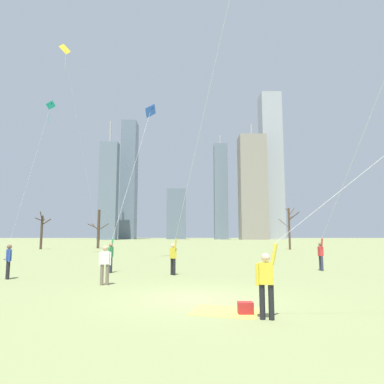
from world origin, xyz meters
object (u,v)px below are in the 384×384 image
at_px(kite_flyer_foreground_left_green, 186,201).
at_px(kite_flyer_far_back_blue, 124,208).
at_px(bystander_strolling_midfield, 105,263).
at_px(distant_kite_drifting_left_yellow, 67,64).
at_px(bare_tree_left_of_center, 42,230).
at_px(bare_tree_rightmost, 98,229).
at_px(kite_flyer_midfield_right_white, 340,205).
at_px(bare_tree_center, 289,226).
at_px(kite_flyer_midfield_left_purple, 360,200).
at_px(bystander_far_off_by_trees, 9,260).
at_px(distant_kite_high_overhead_teal, 47,118).
at_px(picnic_spot, 237,309).

bearing_deg(kite_flyer_foreground_left_green, kite_flyer_far_back_blue, 129.93).
bearing_deg(bystander_strolling_midfield, distant_kite_drifting_left_yellow, 115.87).
relative_size(kite_flyer_far_back_blue, bare_tree_left_of_center, 2.55).
bearing_deg(kite_flyer_far_back_blue, bare_tree_rightmost, 107.62).
height_order(kite_flyer_midfield_right_white, kite_flyer_far_back_blue, kite_flyer_midfield_right_white).
distance_m(kite_flyer_midfield_right_white, bare_tree_rightmost, 41.38).
relative_size(bystander_strolling_midfield, bare_tree_center, 0.27).
distance_m(kite_flyer_midfield_left_purple, bystander_far_off_by_trees, 15.29).
bearing_deg(bare_tree_rightmost, distant_kite_high_overhead_teal, -89.09).
relative_size(distant_kite_drifting_left_yellow, bare_tree_rightmost, 3.74).
relative_size(kite_flyer_midfield_left_purple, distant_kite_high_overhead_teal, 0.61).
distance_m(distant_kite_drifting_left_yellow, bare_tree_rightmost, 25.28).
xyz_separation_m(bystander_far_off_by_trees, bare_tree_left_of_center, (-12.72, 32.78, 1.88)).
bearing_deg(kite_flyer_midfield_left_purple, distant_kite_drifting_left_yellow, 123.36).
distance_m(kite_flyer_midfield_right_white, bystander_far_off_by_trees, 16.61).
bearing_deg(kite_flyer_far_back_blue, picnic_spot, -65.49).
relative_size(distant_kite_drifting_left_yellow, bare_tree_center, 3.69).
bearing_deg(kite_flyer_midfield_left_purple, bare_tree_left_of_center, 121.65).
bearing_deg(kite_flyer_foreground_left_green, bare_tree_left_of_center, 122.93).
bearing_deg(distant_kite_drifting_left_yellow, bystander_strolling_midfield, -64.13).
xyz_separation_m(kite_flyer_midfield_right_white, bystander_strolling_midfield, (-11.31, -2.88, -2.71)).
distance_m(distant_kite_high_overhead_teal, distant_kite_drifting_left_yellow, 7.30).
distance_m(kite_flyer_far_back_blue, distant_kite_high_overhead_teal, 16.86).
relative_size(kite_flyer_midfield_right_white, distant_kite_high_overhead_teal, 0.99).
bearing_deg(distant_kite_high_overhead_teal, picnic_spot, -55.75).
relative_size(bystander_far_off_by_trees, picnic_spot, 0.76).
bearing_deg(distant_kite_drifting_left_yellow, kite_flyer_far_back_blue, -54.97).
relative_size(kite_flyer_foreground_left_green, bare_tree_left_of_center, 2.90).
xyz_separation_m(kite_flyer_midfield_right_white, kite_flyer_far_back_blue, (-11.92, 3.97, 0.11)).
bearing_deg(kite_flyer_foreground_left_green, picnic_spot, -78.45).
bearing_deg(distant_kite_high_overhead_teal, kite_flyer_foreground_left_green, -47.68).
xyz_separation_m(picnic_spot, bare_tree_center, (12.90, 38.44, 3.21)).
relative_size(kite_flyer_midfield_right_white, bare_tree_center, 2.50).
height_order(kite_flyer_foreground_left_green, picnic_spot, kite_flyer_foreground_left_green).
distance_m(picnic_spot, bare_tree_left_of_center, 45.79).
xyz_separation_m(bare_tree_left_of_center, bare_tree_rightmost, (7.25, 3.32, 0.21)).
bearing_deg(bare_tree_rightmost, kite_flyer_far_back_blue, -72.38).
xyz_separation_m(kite_flyer_foreground_left_green, picnic_spot, (1.46, -7.16, -3.65)).
xyz_separation_m(bystander_strolling_midfield, distant_kite_drifting_left_yellow, (-9.41, 19.40, 19.15)).
bearing_deg(bare_tree_rightmost, bystander_far_off_by_trees, -81.39).
xyz_separation_m(kite_flyer_foreground_left_green, distant_kite_drifting_left_yellow, (-12.76, 17.28, 16.32)).
xyz_separation_m(kite_flyer_midfield_left_purple, picnic_spot, (-2.79, 1.39, -2.82)).
bearing_deg(bare_tree_rightmost, picnic_spot, -70.41).
bearing_deg(bare_tree_left_of_center, kite_flyer_far_back_blue, -58.38).
bearing_deg(kite_flyer_midfield_left_purple, kite_flyer_foreground_left_green, 116.44).
distance_m(bare_tree_left_of_center, bare_tree_rightmost, 7.97).
height_order(bystander_strolling_midfield, bare_tree_center, bare_tree_center).
bearing_deg(kite_flyer_far_back_blue, distant_kite_drifting_left_yellow, 125.03).
bearing_deg(kite_flyer_foreground_left_green, distant_kite_drifting_left_yellow, 126.43).
distance_m(distant_kite_high_overhead_teal, bare_tree_center, 33.85).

